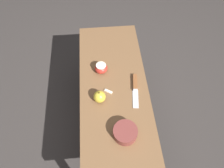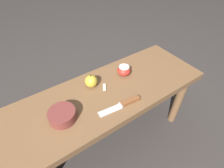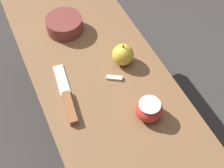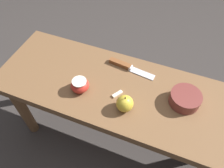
{
  "view_description": "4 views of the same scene",
  "coord_description": "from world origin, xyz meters",
  "px_view_note": "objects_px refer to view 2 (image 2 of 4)",
  "views": [
    {
      "loc": [
        0.63,
        -0.07,
        1.56
      ],
      "look_at": [
        -0.08,
        -0.01,
        0.51
      ],
      "focal_mm": 35.0,
      "sensor_mm": 36.0,
      "label": 1
    },
    {
      "loc": [
        0.3,
        0.56,
        1.15
      ],
      "look_at": [
        -0.08,
        -0.01,
        0.51
      ],
      "focal_mm": 28.0,
      "sensor_mm": 36.0,
      "label": 2
    },
    {
      "loc": [
        -0.58,
        0.22,
        1.25
      ],
      "look_at": [
        -0.08,
        -0.01,
        0.51
      ],
      "focal_mm": 50.0,
      "sensor_mm": 36.0,
      "label": 3
    },
    {
      "loc": [
        0.12,
        -0.54,
        1.24
      ],
      "look_at": [
        -0.08,
        -0.01,
        0.51
      ],
      "focal_mm": 35.0,
      "sensor_mm": 36.0,
      "label": 4
    }
  ],
  "objects_px": {
    "knife": "(125,103)",
    "apple_whole": "(91,81)",
    "apple_cut": "(124,70)",
    "bowl": "(62,115)",
    "wooden_bench": "(101,104)"
  },
  "relations": [
    {
      "from": "wooden_bench",
      "to": "apple_cut",
      "type": "distance_m",
      "value": 0.24
    },
    {
      "from": "wooden_bench",
      "to": "bowl",
      "type": "xyz_separation_m",
      "value": [
        0.22,
        0.03,
        0.1
      ]
    },
    {
      "from": "knife",
      "to": "bowl",
      "type": "relative_size",
      "value": 1.81
    },
    {
      "from": "apple_cut",
      "to": "bowl",
      "type": "relative_size",
      "value": 0.63
    },
    {
      "from": "apple_whole",
      "to": "apple_cut",
      "type": "distance_m",
      "value": 0.21
    },
    {
      "from": "knife",
      "to": "apple_whole",
      "type": "distance_m",
      "value": 0.23
    },
    {
      "from": "wooden_bench",
      "to": "bowl",
      "type": "height_order",
      "value": "bowl"
    },
    {
      "from": "knife",
      "to": "apple_cut",
      "type": "relative_size",
      "value": 2.89
    },
    {
      "from": "apple_whole",
      "to": "bowl",
      "type": "distance_m",
      "value": 0.25
    },
    {
      "from": "wooden_bench",
      "to": "apple_cut",
      "type": "height_order",
      "value": "apple_cut"
    },
    {
      "from": "apple_whole",
      "to": "apple_cut",
      "type": "height_order",
      "value": "apple_whole"
    },
    {
      "from": "knife",
      "to": "bowl",
      "type": "xyz_separation_m",
      "value": [
        0.29,
        -0.1,
        0.02
      ]
    },
    {
      "from": "apple_cut",
      "to": "apple_whole",
      "type": "bearing_deg",
      "value": -5.75
    },
    {
      "from": "wooden_bench",
      "to": "knife",
      "type": "height_order",
      "value": "knife"
    },
    {
      "from": "apple_whole",
      "to": "bowl",
      "type": "xyz_separation_m",
      "value": [
        0.22,
        0.12,
        -0.01
      ]
    }
  ]
}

